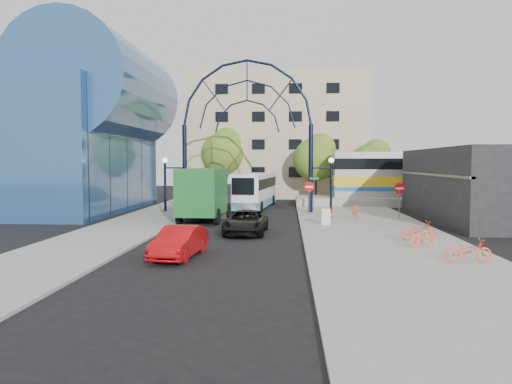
# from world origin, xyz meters

# --- Properties ---
(ground) EXTENTS (120.00, 120.00, 0.00)m
(ground) POSITION_xyz_m (0.00, 0.00, 0.00)
(ground) COLOR black
(ground) RESTS_ON ground
(sidewalk_east) EXTENTS (8.00, 56.00, 0.12)m
(sidewalk_east) POSITION_xyz_m (8.00, 4.00, 0.06)
(sidewalk_east) COLOR gray
(sidewalk_east) RESTS_ON ground
(plaza_west) EXTENTS (5.00, 50.00, 0.12)m
(plaza_west) POSITION_xyz_m (-6.50, 6.00, 0.06)
(plaza_west) COLOR gray
(plaza_west) RESTS_ON ground
(gateway_arch) EXTENTS (13.64, 0.44, 12.10)m
(gateway_arch) POSITION_xyz_m (0.00, 14.00, 8.56)
(gateway_arch) COLOR black
(gateway_arch) RESTS_ON ground
(stop_sign) EXTENTS (0.80, 0.07, 2.50)m
(stop_sign) POSITION_xyz_m (4.80, 12.00, 1.99)
(stop_sign) COLOR slate
(stop_sign) RESTS_ON sidewalk_east
(do_not_enter_sign) EXTENTS (0.76, 0.07, 2.48)m
(do_not_enter_sign) POSITION_xyz_m (11.00, 10.00, 1.98)
(do_not_enter_sign) COLOR slate
(do_not_enter_sign) RESTS_ON sidewalk_east
(street_name_sign) EXTENTS (0.70, 0.70, 2.80)m
(street_name_sign) POSITION_xyz_m (5.20, 12.60, 2.13)
(street_name_sign) COLOR slate
(street_name_sign) RESTS_ON sidewalk_east
(sandwich_board) EXTENTS (0.55, 0.61, 0.99)m
(sandwich_board) POSITION_xyz_m (5.60, 5.98, 0.74)
(sandwich_board) COLOR white
(sandwich_board) RESTS_ON sidewalk_east
(transit_hall) EXTENTS (16.50, 18.00, 14.50)m
(transit_hall) POSITION_xyz_m (-15.30, 15.00, 6.70)
(transit_hall) COLOR #2C5488
(transit_hall) RESTS_ON ground
(commercial_block_east) EXTENTS (6.00, 16.00, 5.00)m
(commercial_block_east) POSITION_xyz_m (16.00, 10.00, 2.50)
(commercial_block_east) COLOR black
(commercial_block_east) RESTS_ON ground
(apartment_block) EXTENTS (20.00, 12.10, 14.00)m
(apartment_block) POSITION_xyz_m (2.00, 34.97, 7.00)
(apartment_block) COLOR tan
(apartment_block) RESTS_ON ground
(train_platform) EXTENTS (32.00, 5.00, 0.80)m
(train_platform) POSITION_xyz_m (20.00, 22.00, 0.40)
(train_platform) COLOR gray
(train_platform) RESTS_ON ground
(train_car) EXTENTS (25.10, 3.05, 4.20)m
(train_car) POSITION_xyz_m (20.00, 22.00, 2.90)
(train_car) COLOR #B7B7BC
(train_car) RESTS_ON train_platform
(tree_north_a) EXTENTS (4.48, 4.48, 7.00)m
(tree_north_a) POSITION_xyz_m (6.12, 25.93, 4.61)
(tree_north_a) COLOR #382314
(tree_north_a) RESTS_ON ground
(tree_north_b) EXTENTS (5.12, 5.12, 8.00)m
(tree_north_b) POSITION_xyz_m (-3.88, 29.93, 5.27)
(tree_north_b) COLOR #382314
(tree_north_b) RESTS_ON ground
(tree_north_c) EXTENTS (4.16, 4.16, 6.50)m
(tree_north_c) POSITION_xyz_m (12.12, 27.93, 4.28)
(tree_north_c) COLOR #382314
(tree_north_c) RESTS_ON ground
(city_bus) EXTENTS (3.51, 11.17, 3.02)m
(city_bus) POSITION_xyz_m (0.26, 19.04, 1.58)
(city_bus) COLOR white
(city_bus) RESTS_ON ground
(green_truck) EXTENTS (3.01, 7.25, 3.61)m
(green_truck) POSITION_xyz_m (-2.51, 8.86, 1.80)
(green_truck) COLOR black
(green_truck) RESTS_ON ground
(black_suv) EXTENTS (2.38, 4.88, 1.34)m
(black_suv) POSITION_xyz_m (0.87, 2.52, 0.67)
(black_suv) COLOR black
(black_suv) RESTS_ON ground
(red_sedan) EXTENTS (1.88, 4.20, 1.34)m
(red_sedan) POSITION_xyz_m (-1.34, -4.71, 0.67)
(red_sedan) COLOR #B20B0F
(red_sedan) RESTS_ON ground
(bike_near_a) EXTENTS (1.14, 1.77, 0.88)m
(bike_near_a) POSITION_xyz_m (6.11, 10.39, 0.56)
(bike_near_a) COLOR #FC3932
(bike_near_a) RESTS_ON sidewalk_east
(bike_near_b) EXTENTS (0.65, 1.64, 0.96)m
(bike_near_b) POSITION_xyz_m (7.94, 9.81, 0.60)
(bike_near_b) COLOR orange
(bike_near_b) RESTS_ON sidewalk_east
(bike_far_a) EXTENTS (1.92, 0.88, 0.98)m
(bike_far_a) POSITION_xyz_m (9.76, 0.02, 0.61)
(bike_far_a) COLOR red
(bike_far_a) RESTS_ON sidewalk_east
(bike_far_b) EXTENTS (1.54, 1.03, 0.90)m
(bike_far_b) POSITION_xyz_m (9.49, -2.03, 0.57)
(bike_far_b) COLOR orange
(bike_far_b) RESTS_ON sidewalk_east
(bike_far_c) EXTENTS (1.78, 0.63, 0.93)m
(bike_far_c) POSITION_xyz_m (10.28, -5.51, 0.59)
(bike_far_c) COLOR #EA512E
(bike_far_c) RESTS_ON sidewalk_east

